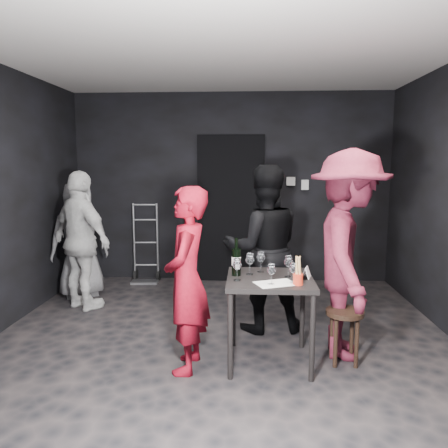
# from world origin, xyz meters

# --- Properties ---
(floor) EXTENTS (4.50, 5.00, 0.02)m
(floor) POSITION_xyz_m (0.00, 0.00, 0.00)
(floor) COLOR black
(floor) RESTS_ON ground
(ceiling) EXTENTS (4.50, 5.00, 0.02)m
(ceiling) POSITION_xyz_m (0.00, 0.00, 2.70)
(ceiling) COLOR silver
(ceiling) RESTS_ON ground
(wall_back) EXTENTS (4.50, 0.04, 2.70)m
(wall_back) POSITION_xyz_m (0.00, 2.50, 1.35)
(wall_back) COLOR black
(wall_back) RESTS_ON ground
(wall_front) EXTENTS (4.50, 0.04, 2.70)m
(wall_front) POSITION_xyz_m (0.00, -2.50, 1.35)
(wall_front) COLOR black
(wall_front) RESTS_ON ground
(doorway) EXTENTS (0.95, 0.10, 2.10)m
(doorway) POSITION_xyz_m (0.00, 2.44, 1.05)
(doorway) COLOR black
(doorway) RESTS_ON ground
(wallbox_upper) EXTENTS (0.12, 0.06, 0.12)m
(wallbox_upper) POSITION_xyz_m (0.85, 2.45, 1.45)
(wallbox_upper) COLOR #B7B7B2
(wallbox_upper) RESTS_ON wall_back
(wallbox_lower) EXTENTS (0.10, 0.06, 0.14)m
(wallbox_lower) POSITION_xyz_m (1.05, 2.45, 1.40)
(wallbox_lower) COLOR #B7B7B2
(wallbox_lower) RESTS_ON wall_back
(hand_truck) EXTENTS (0.38, 0.33, 1.13)m
(hand_truck) POSITION_xyz_m (-1.23, 2.29, 0.21)
(hand_truck) COLOR #B2B2B7
(hand_truck) RESTS_ON floor
(tasting_table) EXTENTS (0.72, 0.72, 0.75)m
(tasting_table) POSITION_xyz_m (0.44, -0.21, 0.65)
(tasting_table) COLOR black
(tasting_table) RESTS_ON floor
(stool) EXTENTS (0.32, 0.32, 0.47)m
(stool) POSITION_xyz_m (1.08, -0.19, 0.37)
(stool) COLOR #342517
(stool) RESTS_ON floor
(server_red) EXTENTS (0.39, 0.58, 1.55)m
(server_red) POSITION_xyz_m (-0.24, -0.36, 0.78)
(server_red) COLOR maroon
(server_red) RESTS_ON floor
(woman_black) EXTENTS (1.00, 0.66, 1.90)m
(woman_black) POSITION_xyz_m (0.41, 0.55, 0.95)
(woman_black) COLOR black
(woman_black) RESTS_ON floor
(man_maroon) EXTENTS (0.84, 1.51, 2.23)m
(man_maroon) POSITION_xyz_m (1.13, -0.01, 1.11)
(man_maroon) COLOR maroon
(man_maroon) RESTS_ON floor
(bystander_cream) EXTENTS (1.12, 0.99, 1.75)m
(bystander_cream) POSITION_xyz_m (-1.68, 1.09, 0.88)
(bystander_cream) COLOR white
(bystander_cream) RESTS_ON floor
(bystander_grey) EXTENTS (0.82, 0.69, 1.48)m
(bystander_grey) POSITION_xyz_m (-1.88, 1.55, 0.74)
(bystander_grey) COLOR gray
(bystander_grey) RESTS_ON floor
(tasting_mat) EXTENTS (0.37, 0.31, 0.00)m
(tasting_mat) POSITION_xyz_m (0.48, -0.40, 0.75)
(tasting_mat) COLOR white
(tasting_mat) RESTS_ON tasting_table
(wine_glass_a) EXTENTS (0.08, 0.08, 0.20)m
(wine_glass_a) POSITION_xyz_m (0.17, -0.32, 0.85)
(wine_glass_a) COLOR white
(wine_glass_a) RESTS_ON tasting_table
(wine_glass_b) EXTENTS (0.09, 0.09, 0.20)m
(wine_glass_b) POSITION_xyz_m (0.27, -0.12, 0.85)
(wine_glass_b) COLOR white
(wine_glass_b) RESTS_ON tasting_table
(wine_glass_c) EXTENTS (0.10, 0.10, 0.21)m
(wine_glass_c) POSITION_xyz_m (0.37, -0.03, 0.85)
(wine_glass_c) COLOR white
(wine_glass_c) RESTS_ON tasting_table
(wine_glass_d) EXTENTS (0.08, 0.08, 0.18)m
(wine_glass_d) POSITION_xyz_m (0.44, -0.42, 0.84)
(wine_glass_d) COLOR white
(wine_glass_d) RESTS_ON tasting_table
(wine_glass_e) EXTENTS (0.09, 0.09, 0.18)m
(wine_glass_e) POSITION_xyz_m (0.62, -0.37, 0.84)
(wine_glass_e) COLOR white
(wine_glass_e) RESTS_ON tasting_table
(wine_glass_f) EXTENTS (0.10, 0.10, 0.20)m
(wine_glass_f) POSITION_xyz_m (0.60, -0.19, 0.85)
(wine_glass_f) COLOR white
(wine_glass_f) RESTS_ON tasting_table
(wine_bottle) EXTENTS (0.08, 0.08, 0.33)m
(wine_bottle) POSITION_xyz_m (0.16, -0.16, 0.88)
(wine_bottle) COLOR black
(wine_bottle) RESTS_ON tasting_table
(breadstick_cup) EXTENTS (0.08, 0.08, 0.25)m
(breadstick_cup) POSITION_xyz_m (0.65, -0.42, 0.86)
(breadstick_cup) COLOR red
(breadstick_cup) RESTS_ON tasting_table
(reserved_card) EXTENTS (0.11, 0.14, 0.09)m
(reserved_card) POSITION_xyz_m (0.73, -0.21, 0.80)
(reserved_card) COLOR white
(reserved_card) RESTS_ON tasting_table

